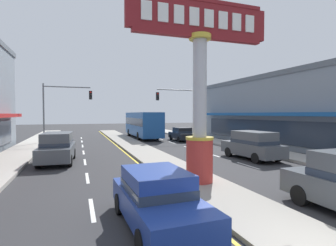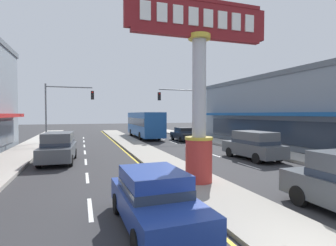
{
  "view_description": "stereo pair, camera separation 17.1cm",
  "coord_description": "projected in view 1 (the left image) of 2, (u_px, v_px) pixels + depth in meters",
  "views": [
    {
      "loc": [
        -4.98,
        -3.91,
        3.09
      ],
      "look_at": [
        -0.43,
        9.29,
        2.6
      ],
      "focal_mm": 28.01,
      "sensor_mm": 36.0,
      "label": 1
    },
    {
      "loc": [
        -4.82,
        -3.96,
        3.09
      ],
      "look_at": [
        -0.43,
        9.29,
        2.6
      ],
      "focal_mm": 28.01,
      "sensor_mm": 36.0,
      "label": 2
    }
  ],
  "objects": [
    {
      "name": "traffic_light_left_side",
      "position": [
        62.0,
        103.0,
        27.25
      ],
      "size": [
        4.86,
        0.46,
        6.2
      ],
      "color": "slate",
      "rests_on": "ground"
    },
    {
      "name": "district_sign",
      "position": [
        200.0,
        86.0,
        11.25
      ],
      "size": [
        6.44,
        1.21,
        7.85
      ],
      "color": "#B7332D",
      "rests_on": "median_strip"
    },
    {
      "name": "sidewalk_left",
      "position": [
        12.0,
        159.0,
        17.53
      ],
      "size": [
        2.66,
        60.0,
        0.18
      ],
      "primitive_type": "cube",
      "color": "#ADA89E",
      "rests_on": "ground"
    },
    {
      "name": "lane_markings",
      "position": [
        143.0,
        152.0,
        21.15
      ],
      "size": [
        9.3,
        52.0,
        0.01
      ],
      "color": "silver",
      "rests_on": "ground"
    },
    {
      "name": "traffic_light_right_side",
      "position": [
        180.0,
        104.0,
        30.94
      ],
      "size": [
        4.86,
        0.46,
        6.2
      ],
      "color": "slate",
      "rests_on": "ground"
    },
    {
      "name": "sedan_far_left_oncoming",
      "position": [
        158.0,
        198.0,
        7.18
      ],
      "size": [
        1.95,
        4.36,
        1.53
      ],
      "color": "navy",
      "rests_on": "ground"
    },
    {
      "name": "suv_kerb_right",
      "position": [
        253.0,
        145.0,
        17.78
      ],
      "size": [
        2.16,
        4.7,
        1.9
      ],
      "color": "#4C5156",
      "rests_on": "ground"
    },
    {
      "name": "bus_far_right_lane",
      "position": [
        143.0,
        123.0,
        33.83
      ],
      "size": [
        2.65,
        11.22,
        3.26
      ],
      "color": "#1E5199",
      "rests_on": "ground"
    },
    {
      "name": "median_strip",
      "position": [
        140.0,
        149.0,
        22.43
      ],
      "size": [
        2.56,
        52.0,
        0.14
      ],
      "primitive_type": "cube",
      "color": "gray",
      "rests_on": "ground"
    },
    {
      "name": "sidewalk_right",
      "position": [
        245.0,
        147.0,
        23.54
      ],
      "size": [
        2.66,
        60.0,
        0.18
      ],
      "primitive_type": "cube",
      "color": "#ADA89E",
      "rests_on": "ground"
    },
    {
      "name": "sedan_near_right_lane",
      "position": [
        182.0,
        134.0,
        29.89
      ],
      "size": [
        1.88,
        4.32,
        1.53
      ],
      "color": "black",
      "rests_on": "ground"
    },
    {
      "name": "storefront_right",
      "position": [
        295.0,
        110.0,
        26.26
      ],
      "size": [
        9.1,
        24.73,
        6.89
      ],
      "color": "gray",
      "rests_on": "ground"
    },
    {
      "name": "suv_near_left_lane",
      "position": [
        57.0,
        147.0,
        16.53
      ],
      "size": [
        2.15,
        4.69,
        1.9
      ],
      "color": "#4C5156",
      "rests_on": "ground"
    }
  ]
}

